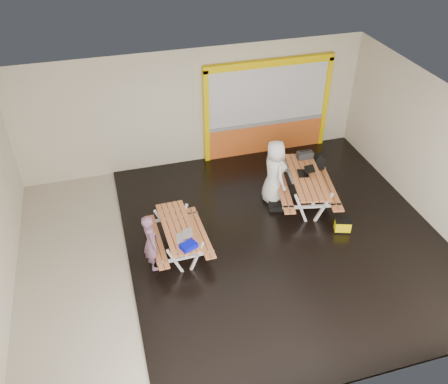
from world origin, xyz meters
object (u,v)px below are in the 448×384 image
object	(u,v)px
picnic_table_left	(178,232)
person_left	(151,242)
toolbox	(305,155)
fluke_bag	(343,226)
backpack	(319,162)
laptop_right	(305,172)
laptop_left	(184,236)
dark_case	(277,206)
blue_pouch	(189,246)
picnic_table_right	(306,182)
person_right	(274,172)

from	to	relation	value
picnic_table_left	person_left	distance (m)	0.81
person_left	toolbox	xyz separation A→B (m)	(4.58, 2.15, 0.18)
person_left	fluke_bag	xyz separation A→B (m)	(4.69, -0.06, -0.58)
toolbox	backpack	distance (m)	0.44
picnic_table_left	laptop_right	size ratio (longest dim) A/B	3.92
laptop_left	dark_case	distance (m)	3.08
picnic_table_left	laptop_right	distance (m)	3.77
person_left	laptop_right	distance (m)	4.52
laptop_right	dark_case	size ratio (longest dim) A/B	1.23
laptop_right	blue_pouch	size ratio (longest dim) A/B	1.42
laptop_left	picnic_table_right	bearing A→B (deg)	20.97
person_right	laptop_left	distance (m)	3.24
laptop_left	blue_pouch	bearing A→B (deg)	-82.96
picnic_table_left	laptop_right	world-z (taller)	laptop_right
picnic_table_right	dark_case	distance (m)	0.99
person_left	dark_case	xyz separation A→B (m)	(3.45, 1.22, -0.67)
fluke_bag	blue_pouch	bearing A→B (deg)	-175.56
laptop_left	backpack	bearing A→B (deg)	25.28
picnic_table_left	toolbox	xyz separation A→B (m)	(3.91, 1.75, 0.39)
person_right	dark_case	bearing A→B (deg)	168.56
laptop_left	dark_case	size ratio (longest dim) A/B	0.96
backpack	fluke_bag	distance (m)	2.13
person_left	backpack	world-z (taller)	person_left
picnic_table_right	blue_pouch	distance (m)	3.90
picnic_table_right	toolbox	world-z (taller)	toolbox
laptop_right	backpack	distance (m)	0.86
laptop_right	fluke_bag	distance (m)	1.71
laptop_left	person_right	bearing A→B (deg)	31.15
backpack	fluke_bag	world-z (taller)	backpack
picnic_table_right	person_right	bearing A→B (deg)	157.86
laptop_left	blue_pouch	size ratio (longest dim) A/B	1.11
picnic_table_left	backpack	size ratio (longest dim) A/B	4.16
laptop_right	picnic_table_right	bearing A→B (deg)	-92.08
blue_pouch	picnic_table_left	bearing A→B (deg)	96.92
dark_case	fluke_bag	xyz separation A→B (m)	(1.24, -1.28, 0.09)
person_right	dark_case	world-z (taller)	person_right
laptop_right	toolbox	distance (m)	0.77
picnic_table_right	picnic_table_left	bearing A→B (deg)	-165.39
laptop_right	fluke_bag	world-z (taller)	laptop_right
person_right	laptop_right	xyz separation A→B (m)	(0.78, -0.21, 0.01)
laptop_right	laptop_left	bearing A→B (deg)	-157.62
person_right	fluke_bag	size ratio (longest dim) A/B	3.96
picnic_table_right	fluke_bag	world-z (taller)	picnic_table_right
picnic_table_right	fluke_bag	size ratio (longest dim) A/B	5.32
person_left	laptop_right	xyz separation A→B (m)	(4.28, 1.44, 0.14)
blue_pouch	fluke_bag	world-z (taller)	blue_pouch
laptop_right	blue_pouch	world-z (taller)	laptop_right
blue_pouch	toolbox	bearing A→B (deg)	33.41
person_left	laptop_left	size ratio (longest dim) A/B	3.71
backpack	blue_pouch	bearing A→B (deg)	-150.83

